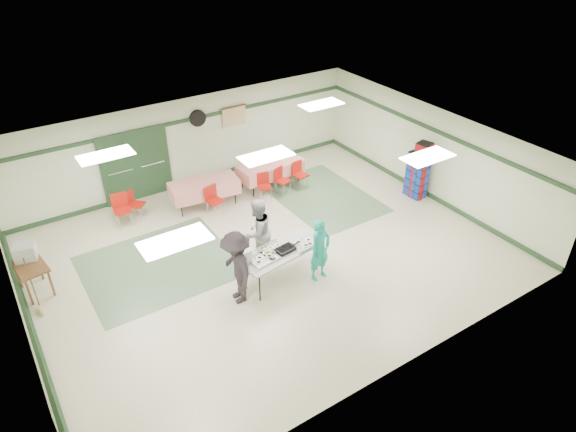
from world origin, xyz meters
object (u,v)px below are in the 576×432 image
volunteer_dark (236,268)px  crate_stack_red (421,171)px  chair_b (264,183)px  printer_table (31,269)px  chair_loose_a (134,202)px  crate_stack_blue_a (420,178)px  chair_c (299,172)px  chair_loose_b (121,206)px  volunteer_grey (257,232)px  office_printer (25,252)px  broom (32,284)px  dining_table_a (270,168)px  chair_a (281,178)px  crate_stack_blue_b (416,174)px  dining_table_b (204,188)px  volunteer_teal (320,250)px  chair_d (213,197)px  serving_table (280,252)px

volunteer_dark → crate_stack_red: 6.70m
chair_b → printer_table: bearing=-157.4°
chair_loose_a → crate_stack_blue_a: crate_stack_blue_a is taller
chair_c → chair_loose_b: size_ratio=0.91×
volunteer_grey → office_printer: size_ratio=3.73×
crate_stack_blue_a → broom: broom is taller
chair_loose_b → printer_table: size_ratio=0.93×
dining_table_a → broom: broom is taller
volunteer_dark → chair_a: volunteer_dark is taller
crate_stack_blue_a → dining_table_a: bearing=137.2°
office_printer → chair_loose_b: bearing=42.7°
chair_c → chair_loose_a: size_ratio=1.04×
volunteer_dark → broom: bearing=-109.2°
chair_loose_b → crate_stack_blue_b: (7.76, -3.14, 0.13)m
dining_table_b → dining_table_a: bearing=6.4°
crate_stack_blue_a → office_printer: bearing=169.5°
dining_table_b → broom: size_ratio=1.35×
dining_table_a → crate_stack_red: (3.25, -3.02, 0.30)m
printer_table → office_printer: (0.00, 0.30, 0.28)m
crate_stack_blue_b → broom: broom is taller
volunteer_teal → chair_c: bearing=53.6°
chair_c → broom: 7.95m
dining_table_b → crate_stack_blue_b: (5.45, -2.85, 0.13)m
chair_b → crate_stack_blue_a: bearing=-17.2°
volunteer_teal → chair_loose_a: bearing=110.4°
dining_table_b → crate_stack_red: bearing=-22.6°
chair_d → office_printer: bearing=174.2°
volunteer_teal → chair_d: size_ratio=1.79×
broom → crate_stack_red: bearing=-10.3°
printer_table → crate_stack_blue_b: bearing=-15.6°
dining_table_a → broom: (-7.13, -2.15, 0.20)m
serving_table → chair_b: (1.59, 3.40, -0.23)m
chair_c → printer_table: bearing=177.1°
crate_stack_blue_b → printer_table: 10.40m
crate_stack_red → crate_stack_blue_b: crate_stack_red is taller
chair_b → broom: 6.74m
chair_a → broom: size_ratio=0.55×
volunteer_grey → chair_c: 3.93m
chair_c → broom: bearing=-177.7°
printer_table → chair_a: bearing=-1.0°
crate_stack_blue_b → office_printer: 10.45m
volunteer_dark → crate_stack_red: size_ratio=1.01×
crate_stack_red → broom: bearing=175.2°
volunteer_teal → office_printer: bearing=140.8°
printer_table → broom: 0.76m
dining_table_b → office_printer: size_ratio=4.34×
chair_loose_a → crate_stack_blue_a: (7.37, -3.47, 0.15)m
volunteer_dark → chair_b: volunteer_dark is taller
dining_table_b → crate_stack_red: crate_stack_red is taller
serving_table → chair_loose_b: chair_loose_b is taller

